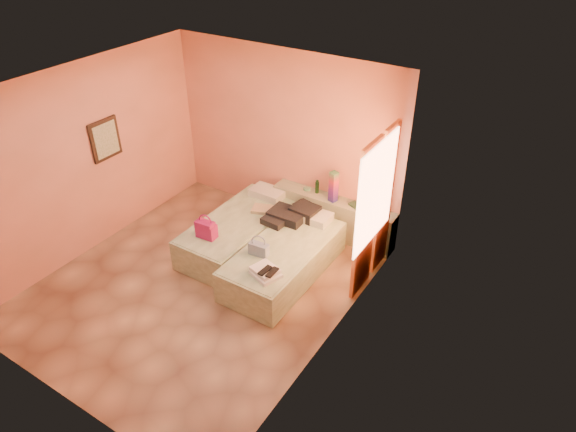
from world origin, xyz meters
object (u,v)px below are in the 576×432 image
Objects in this scene: bed_right at (284,260)px; green_book at (356,205)px; water_bottle at (317,187)px; flower_vase at (380,206)px; bed_left at (239,232)px; towel_stack at (266,273)px; magenta_handbag at (206,229)px; headboard_ledge at (333,217)px; blue_handbag at (259,249)px.

bed_right is 10.29× the size of green_book.
flower_vase is (1.07, -0.01, 0.01)m from water_bottle.
bed_left is 1.45m from towel_stack.
water_bottle is 1.91m from magenta_handbag.
water_bottle reaches higher than bed_left.
magenta_handbag is (-1.53, -1.67, -0.03)m from green_book.
magenta_handbag is (-1.16, -1.67, 0.31)m from headboard_ledge.
water_bottle is at bearing 179.51° from flower_vase.
blue_handbag is (-0.29, -1.61, 0.26)m from headboard_ledge.
water_bottle is at bearing 55.74° from bed_left.
bed_right is (-0.10, -1.27, -0.08)m from headboard_ledge.
headboard_ledge is 0.51m from green_book.
water_bottle is (-0.22, 1.31, 0.51)m from bed_right.
towel_stack is at bearing -88.69° from headboard_ledge.
headboard_ledge is 0.54m from water_bottle.
towel_stack reaches higher than bed_right.
bed_left is 10.29× the size of green_book.
blue_handbag is 0.47m from towel_stack.
headboard_ledge reaches higher than towel_stack.
water_bottle reaches higher than towel_stack.
green_book is (0.37, 0.00, 0.34)m from headboard_ledge.
blue_handbag is (0.87, 0.06, -0.05)m from magenta_handbag.
bed_left is 7.28× the size of blue_handbag.
bed_left is at bearing 77.42° from magenta_handbag.
green_book is 0.68× the size of magenta_handbag.
water_bottle reaches higher than magenta_handbag.
flower_vase is (0.37, 0.03, 0.10)m from green_book.
magenta_handbag is (-1.06, -0.40, 0.38)m from bed_right.
water_bottle is 0.79× the size of blue_handbag.
headboard_ledge is 2.05m from magenta_handbag.
water_bottle is at bearing -159.09° from green_book.
water_bottle is at bearing 59.94° from magenta_handbag.
bed_left is 8.62× the size of flower_vase.
water_bottle is (-0.32, 0.04, 0.43)m from headboard_ledge.
flower_vase reaches higher than water_bottle.
bed_right is at bearing -123.15° from flower_vase.
blue_handbag reaches higher than headboard_ledge.
flower_vase is at bearing 2.39° from headboard_ledge.
green_book is at bearing 0.29° from headboard_ledge.
bed_left is 1.00× the size of bed_right.
blue_handbag reaches higher than bed_left.
green_book is (0.69, -0.04, -0.09)m from water_bottle.
flower_vase is 0.84× the size of blue_handbag.
towel_stack is at bearing -79.56° from water_bottle.
blue_handbag is at bearing -89.00° from water_bottle.
headboard_ledge is 10.55× the size of green_book.
headboard_ledge is 1.02× the size of bed_right.
magenta_handbag is 0.82× the size of towel_stack.
green_book is 0.56× the size of towel_stack.
water_bottle is 1.66m from blue_handbag.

